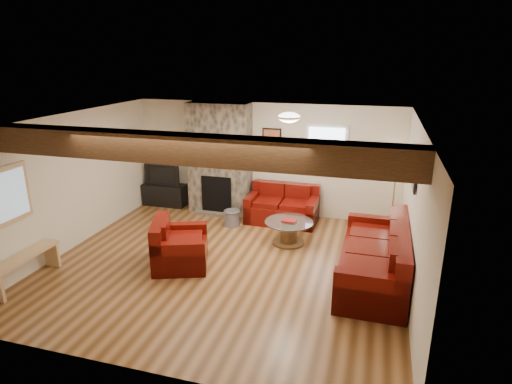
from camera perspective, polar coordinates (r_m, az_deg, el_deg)
room at (r=7.10m, az=-4.44°, el=-0.59°), size 8.00×8.00×8.00m
oak_beam at (r=5.71m, az=-9.06°, el=5.70°), size 6.00×0.36×0.38m
chimney_breast at (r=9.69m, az=-4.88°, el=4.25°), size 1.40×0.67×2.50m
back_window at (r=9.27m, az=9.34°, el=5.55°), size 0.90×0.08×1.10m
hatch_window at (r=7.47m, az=-30.67°, el=-0.57°), size 0.08×1.00×0.90m
ceiling_dome at (r=7.43m, az=4.42°, el=9.68°), size 0.40×0.40×0.18m
artwork_back at (r=9.45m, az=2.10°, el=6.94°), size 0.42×0.06×0.52m
artwork_right at (r=6.85m, az=20.33°, el=2.01°), size 0.06×0.55×0.42m
sofa_three at (r=7.14m, az=15.42°, el=-7.88°), size 1.04×2.43×0.93m
loveseat at (r=9.26m, az=3.51°, el=-1.66°), size 1.52×0.89×0.80m
armchair_red at (r=7.51m, az=-10.06°, el=-6.66°), size 1.18×1.26×0.82m
coffee_table at (r=8.28m, az=4.39°, el=-5.39°), size 0.93×0.93×0.48m
tv_cabinet at (r=10.57m, az=-12.03°, el=-0.33°), size 1.04×0.41×0.52m
television at (r=10.43m, az=-12.21°, el=2.35°), size 0.88×0.12×0.51m
floor_lamp at (r=8.99m, az=18.26°, el=3.30°), size 0.41×0.41×1.60m
pine_bench at (r=7.83m, az=-28.35°, el=-9.00°), size 0.30×1.27×0.48m
coal_bucket at (r=9.15m, az=-3.23°, el=-3.43°), size 0.36×0.36×0.34m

